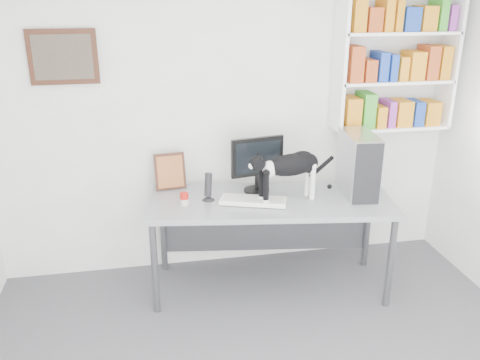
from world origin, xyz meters
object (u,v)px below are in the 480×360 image
(bookshelf, at_px, (396,57))
(pc_tower, at_px, (358,164))
(monitor, at_px, (257,164))
(cat, at_px, (289,177))
(speaker, at_px, (208,186))
(leaning_print, at_px, (170,171))
(keyboard, at_px, (253,201))
(soup_can, at_px, (184,199))
(desk, at_px, (270,244))

(bookshelf, xyz_separation_m, pc_tower, (-0.44, -0.39, -0.79))
(monitor, height_order, cat, monitor)
(speaker, height_order, cat, cat)
(cat, bearing_deg, speaker, 154.74)
(monitor, relative_size, leaning_print, 1.50)
(keyboard, bearing_deg, soup_can, -168.10)
(monitor, relative_size, soup_can, 4.82)
(keyboard, distance_m, soup_can, 0.54)
(soup_can, bearing_deg, pc_tower, -0.54)
(leaning_print, bearing_deg, bookshelf, -6.04)
(leaning_print, xyz_separation_m, soup_can, (0.08, -0.37, -0.11))
(pc_tower, xyz_separation_m, cat, (-0.60, -0.07, -0.05))
(speaker, xyz_separation_m, cat, (0.62, -0.14, 0.09))
(desk, height_order, pc_tower, pc_tower)
(desk, bearing_deg, speaker, -179.92)
(bookshelf, height_order, speaker, bookshelf)
(soup_can, height_order, cat, cat)
(cat, bearing_deg, leaning_print, 140.82)
(desk, bearing_deg, pc_tower, 8.18)
(desk, relative_size, cat, 2.92)
(leaning_print, bearing_deg, speaker, -54.47)
(speaker, height_order, leaning_print, leaning_print)
(pc_tower, relative_size, leaning_print, 1.59)
(soup_can, distance_m, cat, 0.84)
(monitor, bearing_deg, leaning_print, 153.55)
(soup_can, bearing_deg, keyboard, -6.92)
(soup_can, bearing_deg, speaker, 16.53)
(pc_tower, bearing_deg, leaning_print, 172.14)
(speaker, distance_m, leaning_print, 0.42)
(bookshelf, distance_m, monitor, 1.49)
(bookshelf, bearing_deg, keyboard, -161.34)
(monitor, bearing_deg, desk, -78.00)
(bookshelf, xyz_separation_m, soup_can, (-1.85, -0.38, -0.99))
(pc_tower, bearing_deg, bookshelf, 48.48)
(desk, distance_m, pc_tower, 0.98)
(bookshelf, bearing_deg, leaning_print, -179.77)
(keyboard, bearing_deg, pc_tower, 22.19)
(keyboard, relative_size, cat, 0.78)
(leaning_print, bearing_deg, desk, -32.65)
(keyboard, height_order, cat, cat)
(speaker, distance_m, cat, 0.65)
(bookshelf, height_order, leaning_print, bookshelf)
(bookshelf, bearing_deg, monitor, -170.41)
(bookshelf, distance_m, speaker, 1.92)
(speaker, bearing_deg, leaning_print, 161.64)
(desk, height_order, monitor, monitor)
(keyboard, distance_m, pc_tower, 0.91)
(keyboard, height_order, leaning_print, leaning_print)
(cat, bearing_deg, soup_can, 161.74)
(keyboard, height_order, soup_can, soup_can)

